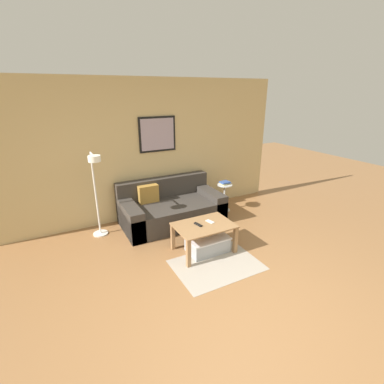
{
  "coord_description": "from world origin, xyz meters",
  "views": [
    {
      "loc": [
        -1.59,
        -1.78,
        2.33
      ],
      "look_at": [
        0.29,
        1.78,
        0.85
      ],
      "focal_mm": 26.0,
      "sensor_mm": 36.0,
      "label": 1
    }
  ],
  "objects_px": {
    "floor_lamp": "(96,185)",
    "cell_phone": "(210,221)",
    "coffee_table": "(204,230)",
    "storage_bin": "(207,244)",
    "book_stack": "(225,183)",
    "remote_control": "(198,225)",
    "couch": "(171,208)",
    "side_table": "(224,195)"
  },
  "relations": [
    {
      "from": "storage_bin",
      "to": "floor_lamp",
      "type": "xyz_separation_m",
      "value": [
        -1.35,
        1.14,
        0.83
      ]
    },
    {
      "from": "coffee_table",
      "to": "side_table",
      "type": "distance_m",
      "value": 1.61
    },
    {
      "from": "coffee_table",
      "to": "storage_bin",
      "type": "height_order",
      "value": "coffee_table"
    },
    {
      "from": "storage_bin",
      "to": "side_table",
      "type": "xyz_separation_m",
      "value": [
        1.1,
        1.17,
        0.21
      ]
    },
    {
      "from": "couch",
      "to": "cell_phone",
      "type": "bearing_deg",
      "value": -81.56
    },
    {
      "from": "floor_lamp",
      "to": "cell_phone",
      "type": "distance_m",
      "value": 1.85
    },
    {
      "from": "couch",
      "to": "remote_control",
      "type": "xyz_separation_m",
      "value": [
        -0.05,
        -1.13,
        0.19
      ]
    },
    {
      "from": "storage_bin",
      "to": "floor_lamp",
      "type": "relative_size",
      "value": 0.43
    },
    {
      "from": "side_table",
      "to": "floor_lamp",
      "type": "bearing_deg",
      "value": -179.28
    },
    {
      "from": "side_table",
      "to": "couch",
      "type": "bearing_deg",
      "value": 178.69
    },
    {
      "from": "coffee_table",
      "to": "book_stack",
      "type": "xyz_separation_m",
      "value": [
        1.15,
        1.15,
        0.23
      ]
    },
    {
      "from": "remote_control",
      "to": "floor_lamp",
      "type": "bearing_deg",
      "value": 126.01
    },
    {
      "from": "book_stack",
      "to": "remote_control",
      "type": "height_order",
      "value": "book_stack"
    },
    {
      "from": "storage_bin",
      "to": "book_stack",
      "type": "distance_m",
      "value": 1.69
    },
    {
      "from": "storage_bin",
      "to": "side_table",
      "type": "relative_size",
      "value": 1.11
    },
    {
      "from": "side_table",
      "to": "remote_control",
      "type": "distance_m",
      "value": 1.65
    },
    {
      "from": "side_table",
      "to": "cell_phone",
      "type": "bearing_deg",
      "value": -132.82
    },
    {
      "from": "storage_bin",
      "to": "book_stack",
      "type": "bearing_deg",
      "value": 47.03
    },
    {
      "from": "storage_bin",
      "to": "side_table",
      "type": "distance_m",
      "value": 1.62
    },
    {
      "from": "coffee_table",
      "to": "book_stack",
      "type": "relative_size",
      "value": 4.26
    },
    {
      "from": "coffee_table",
      "to": "cell_phone",
      "type": "relative_size",
      "value": 6.2
    },
    {
      "from": "coffee_table",
      "to": "storage_bin",
      "type": "distance_m",
      "value": 0.24
    },
    {
      "from": "couch",
      "to": "floor_lamp",
      "type": "xyz_separation_m",
      "value": [
        -1.27,
        -0.06,
        0.68
      ]
    },
    {
      "from": "coffee_table",
      "to": "remote_control",
      "type": "xyz_separation_m",
      "value": [
        -0.09,
        0.03,
        0.09
      ]
    },
    {
      "from": "storage_bin",
      "to": "remote_control",
      "type": "xyz_separation_m",
      "value": [
        -0.13,
        0.07,
        0.33
      ]
    },
    {
      "from": "book_stack",
      "to": "cell_phone",
      "type": "height_order",
      "value": "book_stack"
    },
    {
      "from": "remote_control",
      "to": "coffee_table",
      "type": "bearing_deg",
      "value": -30.84
    },
    {
      "from": "side_table",
      "to": "book_stack",
      "type": "distance_m",
      "value": 0.26
    },
    {
      "from": "floor_lamp",
      "to": "book_stack",
      "type": "bearing_deg",
      "value": 1.17
    },
    {
      "from": "coffee_table",
      "to": "remote_control",
      "type": "bearing_deg",
      "value": 161.75
    },
    {
      "from": "couch",
      "to": "side_table",
      "type": "xyz_separation_m",
      "value": [
        1.18,
        -0.03,
        0.07
      ]
    },
    {
      "from": "coffee_table",
      "to": "remote_control",
      "type": "height_order",
      "value": "remote_control"
    },
    {
      "from": "storage_bin",
      "to": "book_stack",
      "type": "relative_size",
      "value": 3.05
    },
    {
      "from": "couch",
      "to": "storage_bin",
      "type": "relative_size",
      "value": 2.92
    },
    {
      "from": "couch",
      "to": "book_stack",
      "type": "distance_m",
      "value": 1.23
    },
    {
      "from": "floor_lamp",
      "to": "coffee_table",
      "type": "bearing_deg",
      "value": -40.21
    },
    {
      "from": "cell_phone",
      "to": "book_stack",
      "type": "bearing_deg",
      "value": 32.31
    },
    {
      "from": "remote_control",
      "to": "side_table",
      "type": "bearing_deg",
      "value": 29.42
    },
    {
      "from": "floor_lamp",
      "to": "cell_phone",
      "type": "bearing_deg",
      "value": -36.48
    },
    {
      "from": "coffee_table",
      "to": "cell_phone",
      "type": "height_order",
      "value": "cell_phone"
    },
    {
      "from": "coffee_table",
      "to": "side_table",
      "type": "bearing_deg",
      "value": 44.8
    },
    {
      "from": "coffee_table",
      "to": "floor_lamp",
      "type": "height_order",
      "value": "floor_lamp"
    }
  ]
}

